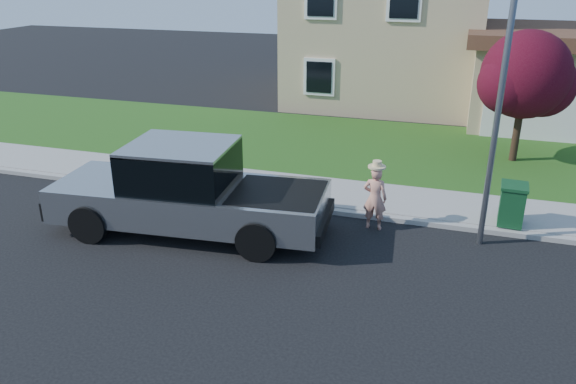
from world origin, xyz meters
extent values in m
plane|color=black|center=(0.00, 0.00, 0.00)|extent=(80.00, 80.00, 0.00)
cube|color=gray|center=(1.00, 2.90, 0.06)|extent=(40.00, 0.20, 0.12)
cube|color=gray|center=(1.00, 4.00, 0.07)|extent=(40.00, 2.00, 0.15)
cube|color=#184213|center=(1.00, 8.50, 0.05)|extent=(40.00, 7.00, 0.10)
cube|color=tan|center=(0.00, 17.00, 3.20)|extent=(8.00, 9.00, 6.40)
cube|color=tan|center=(6.50, 14.00, 1.60)|extent=(5.50, 6.00, 3.20)
cube|color=white|center=(6.50, 10.98, 1.25)|extent=(4.60, 0.12, 2.30)
cube|color=#4C2D1E|center=(6.50, 14.00, 3.40)|extent=(6.20, 6.80, 0.50)
cube|color=white|center=(1.00, 12.45, 4.60)|extent=(1.30, 0.10, 1.50)
cube|color=black|center=(-2.20, 12.45, 1.60)|extent=(1.30, 0.10, 1.50)
cylinder|color=black|center=(-4.29, -0.23, 0.44)|extent=(0.91, 0.40, 0.88)
cylinder|color=black|center=(-4.47, 1.79, 0.44)|extent=(0.91, 0.40, 0.88)
cylinder|color=black|center=(-0.40, 0.10, 0.44)|extent=(0.91, 0.40, 0.88)
cylinder|color=black|center=(-0.57, 2.12, 0.44)|extent=(0.91, 0.40, 0.88)
cube|color=#A1A4A8|center=(-2.35, 0.95, 0.76)|extent=(6.44, 2.72, 0.79)
cube|color=black|center=(-2.51, 0.94, 1.60)|extent=(2.48, 2.24, 0.94)
cube|color=#A1A4A8|center=(-2.51, 0.94, 2.08)|extent=(2.48, 2.24, 0.09)
cube|color=black|center=(-0.26, 1.13, 1.13)|extent=(2.13, 2.03, 0.07)
cube|color=black|center=(-5.51, 0.69, 0.61)|extent=(0.31, 2.10, 0.44)
cube|color=black|center=(0.81, 1.22, 0.55)|extent=(0.31, 2.10, 0.28)
cube|color=black|center=(-3.49, 2.05, 1.49)|extent=(0.15, 0.25, 0.20)
imported|color=#E0947B|center=(1.73, 2.36, 0.77)|extent=(0.58, 0.40, 1.55)
cylinder|color=#D8C08A|center=(1.73, 2.36, 1.57)|extent=(0.41, 0.41, 0.04)
cylinder|color=#D8C08A|center=(1.73, 2.36, 1.63)|extent=(0.21, 0.21, 0.14)
cylinder|color=black|center=(5.18, 8.40, 1.02)|extent=(0.23, 0.23, 1.84)
sphere|color=#450E1B|center=(5.18, 8.40, 2.80)|extent=(2.64, 2.64, 2.64)
sphere|color=#450E1B|center=(5.76, 8.74, 2.45)|extent=(1.95, 1.95, 1.95)
sphere|color=#450E1B|center=(4.73, 8.05, 2.57)|extent=(1.84, 1.84, 1.84)
cube|color=#103E1E|center=(4.82, 3.26, 0.61)|extent=(0.58, 0.67, 0.91)
cube|color=#103E1E|center=(4.82, 3.26, 1.10)|extent=(0.64, 0.73, 0.07)
cylinder|color=slate|center=(4.16, 2.28, 2.74)|extent=(0.13, 0.13, 5.48)
camera|label=1|loc=(3.37, -9.83, 5.86)|focal=35.00mm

